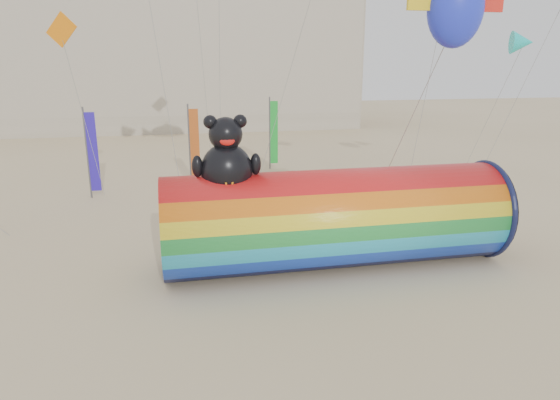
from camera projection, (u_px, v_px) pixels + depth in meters
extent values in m
plane|color=#CCB58C|center=(275.00, 273.00, 18.57)|extent=(160.00, 160.00, 0.00)
cube|color=#B7AD99|center=(92.00, 40.00, 56.84)|extent=(60.00, 15.00, 20.00)
cube|color=#28303D|center=(80.00, 31.00, 49.58)|extent=(59.50, 0.12, 17.00)
cylinder|color=red|center=(335.00, 218.00, 18.89)|extent=(12.86, 3.75, 3.75)
torus|color=#0F1438|center=(484.00, 209.00, 20.15)|extent=(0.26, 3.93, 3.93)
cylinder|color=black|center=(488.00, 208.00, 20.18)|extent=(0.06, 3.71, 3.71)
ellipsoid|color=black|center=(227.00, 171.00, 17.53)|extent=(1.83, 1.64, 1.93)
ellipsoid|color=orange|center=(229.00, 177.00, 17.01)|extent=(0.94, 0.41, 0.83)
sphere|color=black|center=(226.00, 134.00, 17.19)|extent=(1.18, 1.18, 1.18)
sphere|color=black|center=(210.00, 122.00, 16.97)|extent=(0.47, 0.47, 0.47)
sphere|color=black|center=(240.00, 121.00, 17.18)|extent=(0.47, 0.47, 0.47)
ellipsoid|color=red|center=(227.00, 141.00, 16.78)|extent=(0.52, 0.19, 0.33)
ellipsoid|color=black|center=(197.00, 166.00, 17.17)|extent=(0.39, 0.39, 0.77)
ellipsoid|color=black|center=(256.00, 164.00, 17.58)|extent=(0.39, 0.39, 0.77)
imported|color=slate|center=(405.00, 221.00, 21.86)|extent=(0.74, 0.64, 1.72)
ellipsoid|color=#400B0C|center=(409.00, 248.00, 20.52)|extent=(1.17, 0.99, 0.41)
ellipsoid|color=#400B0C|center=(427.00, 249.00, 20.48)|extent=(0.99, 0.84, 0.34)
ellipsoid|color=#400B0C|center=(394.00, 249.00, 20.56)|extent=(0.91, 0.77, 0.32)
ellipsoid|color=#400B0C|center=(411.00, 246.00, 20.98)|extent=(0.78, 0.66, 0.27)
ellipsoid|color=#400B0C|center=(435.00, 247.00, 20.88)|extent=(0.73, 0.62, 0.25)
cylinder|color=#59595E|center=(87.00, 153.00, 28.23)|extent=(0.10, 0.10, 5.20)
cube|color=#2A18B4|center=(93.00, 152.00, 28.28)|extent=(0.56, 0.06, 4.50)
cylinder|color=#59595E|center=(190.00, 147.00, 30.18)|extent=(0.10, 0.10, 5.20)
cube|color=#BC511A|center=(195.00, 146.00, 30.23)|extent=(0.56, 0.06, 4.50)
cylinder|color=#59595E|center=(270.00, 133.00, 36.01)|extent=(0.10, 0.10, 5.20)
cube|color=green|center=(274.00, 133.00, 36.06)|extent=(0.56, 0.06, 4.50)
ellipsoid|color=#2031E9|center=(456.00, 8.00, 14.79)|extent=(1.74, 1.35, 2.32)
cube|color=orange|center=(61.00, 30.00, 23.25)|extent=(0.97, 0.06, 1.35)
cone|color=#19CAC7|center=(522.00, 42.00, 28.63)|extent=(1.31, 1.31, 1.18)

